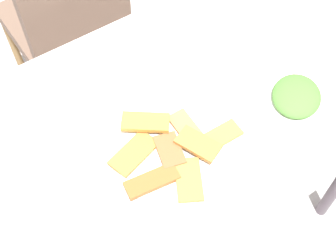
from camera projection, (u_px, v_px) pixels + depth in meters
ground_plane at (162, 217)px, 1.87m from camera, size 6.00×6.00×0.00m
dining_table at (159, 133)px, 1.35m from camera, size 1.23×0.80×0.70m
dining_chair at (68, 15)px, 1.76m from camera, size 0.42×0.43×0.93m
pide_platter at (179, 151)px, 1.22m from camera, size 0.36×0.35×0.04m
salad_plate_greens at (296, 97)px, 1.31m from camera, size 0.23×0.23×0.05m
soda_can at (56, 110)px, 1.23m from camera, size 0.09×0.09×0.12m
drinking_glass at (96, 86)px, 1.29m from camera, size 0.06×0.06×0.10m
paper_napkin at (160, 55)px, 1.42m from camera, size 0.14×0.14×0.00m
fork at (163, 58)px, 1.41m from camera, size 0.16×0.07×0.00m
spoon at (157, 51)px, 1.42m from camera, size 0.16×0.08×0.00m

